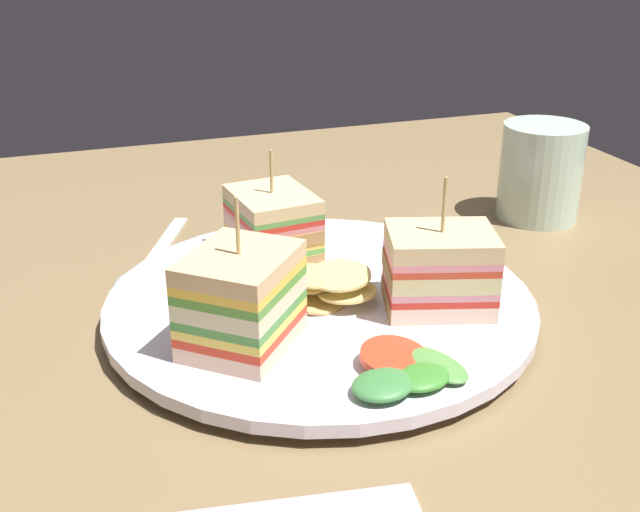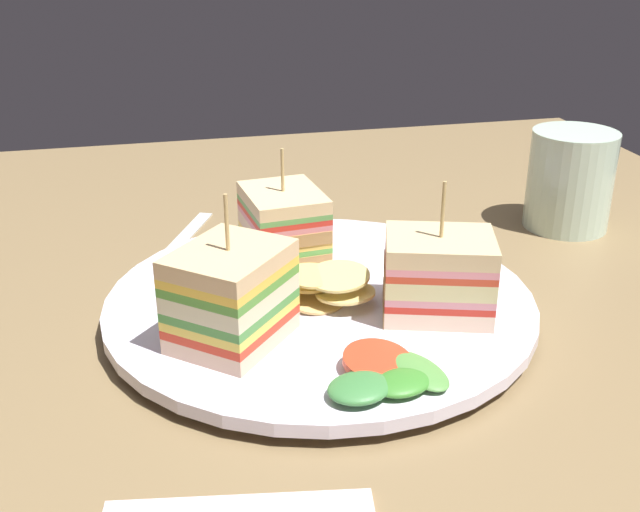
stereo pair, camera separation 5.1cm
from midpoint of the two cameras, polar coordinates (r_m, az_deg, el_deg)
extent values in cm
cube|color=olive|center=(53.85, -2.74, -5.37)|extent=(94.12, 87.97, 1.80)
cylinder|color=white|center=(53.25, -2.77, -4.20)|extent=(17.97, 17.97, 0.70)
cylinder|color=white|center=(52.88, -2.79, -3.45)|extent=(28.98, 28.98, 0.85)
cube|color=beige|center=(47.34, -8.82, -5.96)|extent=(8.80, 8.67, 1.04)
cube|color=#B2844C|center=(49.85, -6.93, -4.20)|extent=(3.78, 4.33, 1.04)
cube|color=red|center=(46.94, -8.88, -5.11)|extent=(8.80, 8.67, 0.57)
cube|color=#EFD451|center=(46.67, -8.92, -4.50)|extent=(8.80, 8.67, 0.57)
cube|color=#4C9643|center=(46.40, -8.97, -3.88)|extent=(8.80, 8.67, 0.57)
cube|color=beige|center=(46.04, -9.03, -3.00)|extent=(8.80, 8.67, 1.04)
cube|color=#B2844C|center=(48.62, -7.09, -1.35)|extent=(3.78, 4.33, 1.04)
cube|color=#549B3A|center=(45.68, -9.09, -2.10)|extent=(8.80, 8.67, 0.57)
cube|color=yellow|center=(45.44, -9.14, -1.45)|extent=(8.80, 8.67, 0.57)
cube|color=#E0BB86|center=(45.10, -9.21, -0.53)|extent=(8.80, 8.67, 1.04)
cylinder|color=tan|center=(44.23, -9.40, 2.11)|extent=(0.24, 0.24, 3.44)
cube|color=beige|center=(51.41, 5.81, -3.16)|extent=(7.10, 8.07, 1.14)
cube|color=#9E7242|center=(51.07, 2.10, -3.24)|extent=(5.05, 1.81, 1.14)
cube|color=red|center=(51.05, 5.85, -2.36)|extent=(7.10, 8.07, 0.47)
cube|color=pink|center=(50.85, 5.87, -1.89)|extent=(7.10, 8.07, 0.47)
cube|color=beige|center=(50.50, 5.91, -1.07)|extent=(7.10, 8.07, 1.14)
cube|color=#9E7242|center=(50.16, 2.14, -1.14)|extent=(5.05, 1.81, 1.14)
cube|color=#CA4125|center=(50.17, 5.95, -0.24)|extent=(7.10, 8.07, 0.47)
cube|color=pink|center=(49.98, 5.97, 0.24)|extent=(7.10, 8.07, 0.47)
cube|color=#DABC88|center=(49.66, 6.01, 1.09)|extent=(7.10, 8.07, 1.14)
cylinder|color=tan|center=(48.78, 6.13, 3.68)|extent=(0.24, 0.24, 3.65)
cube|color=#DABC81|center=(59.11, -5.92, 0.50)|extent=(7.33, 6.11, 0.96)
cube|color=#B2844C|center=(56.25, -4.76, -0.73)|extent=(0.83, 5.32, 0.96)
cube|color=#60AF4A|center=(58.84, -5.95, 1.11)|extent=(7.33, 6.11, 0.42)
cube|color=#F7C754|center=(58.68, -5.97, 1.48)|extent=(7.33, 6.11, 0.42)
cube|color=beige|center=(58.42, -6.00, 2.11)|extent=(7.33, 6.11, 0.96)
cube|color=#B2844C|center=(55.52, -4.82, 0.95)|extent=(0.83, 5.32, 0.96)
cube|color=pink|center=(58.17, -6.02, 2.74)|extent=(7.33, 6.11, 0.42)
cube|color=red|center=(58.02, -6.04, 3.12)|extent=(7.33, 6.11, 0.42)
cube|color=#5F9F51|center=(57.88, -6.06, 3.50)|extent=(7.33, 6.11, 0.42)
cube|color=beige|center=(57.64, -6.09, 4.14)|extent=(7.33, 6.11, 0.96)
cylinder|color=tan|center=(56.97, -6.18, 6.13)|extent=(0.24, 0.24, 3.24)
cylinder|color=#EEC070|center=(51.89, -3.28, -3.15)|extent=(5.89, 5.86, 0.92)
cylinder|color=#EAD178|center=(51.31, -0.86, -2.69)|extent=(5.44, 5.44, 0.61)
cylinder|color=#DCB857|center=(52.57, -3.67, -1.71)|extent=(5.89, 5.89, 0.36)
cylinder|color=#EECE6B|center=(50.97, -3.47, -1.56)|extent=(3.85, 3.84, 0.51)
cylinder|color=#ECD977|center=(51.05, -1.43, -1.47)|extent=(4.31, 4.30, 0.72)
ellipsoid|color=#3C872E|center=(43.20, 4.18, -8.94)|extent=(3.39, 4.04, 0.84)
ellipsoid|color=#559344|center=(44.47, 5.22, -8.01)|extent=(4.98, 3.86, 1.00)
ellipsoid|color=#3F8241|center=(42.36, 1.14, -9.52)|extent=(3.71, 4.15, 0.98)
cylinder|color=red|center=(44.62, 2.19, -7.54)|extent=(4.06, 4.03, 1.06)
cube|color=silver|center=(65.99, -13.71, 0.69)|extent=(12.10, 6.35, 0.25)
ellipsoid|color=silver|center=(59.17, -16.02, -1.97)|extent=(4.38, 3.87, 1.00)
cylinder|color=silver|center=(71.22, 13.90, 5.97)|extent=(7.23, 7.23, 8.53)
cylinder|color=white|center=(72.15, 13.67, 3.76)|extent=(6.65, 6.65, 2.67)
camera|label=1|loc=(0.03, -92.86, -1.28)|focal=43.65mm
camera|label=2|loc=(0.03, 87.14, 1.28)|focal=43.65mm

